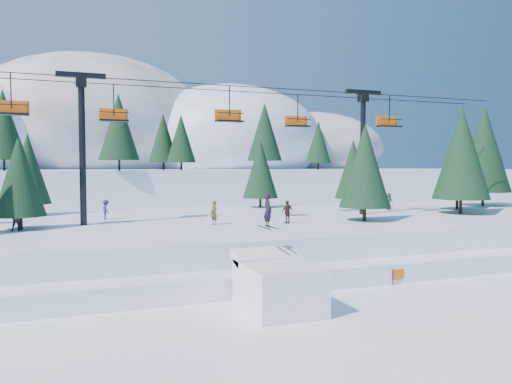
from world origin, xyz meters
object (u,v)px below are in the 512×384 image
object	(u,v)px
chairlift	(219,128)
banner_far	(401,268)
jump_kicker	(278,285)
banner_near	(411,273)

from	to	relation	value
chairlift	banner_far	distance (m)	16.47
jump_kicker	banner_near	world-z (taller)	jump_kicker
banner_far	banner_near	bearing A→B (deg)	-103.41
chairlift	jump_kicker	bearing A→B (deg)	-96.61
chairlift	banner_near	size ratio (longest dim) A/B	16.50
chairlift	banner_far	world-z (taller)	chairlift
jump_kicker	banner_near	xyz separation A→B (m)	(9.12, 2.34, -0.63)
jump_kicker	chairlift	size ratio (longest dim) A/B	0.11
chairlift	banner_near	xyz separation A→B (m)	(7.35, -12.94, -8.78)
banner_near	banner_far	bearing A→B (deg)	76.59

